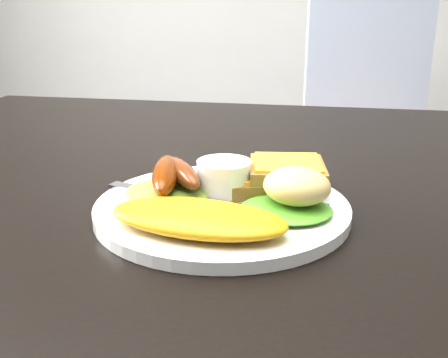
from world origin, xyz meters
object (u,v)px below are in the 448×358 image
dining_chair (365,149)px  plate (222,208)px  person (294,67)px  dining_table (263,180)px

dining_chair → plate: plate is taller
dining_chair → person: person is taller
dining_table → dining_chair: dining_table is taller
dining_chair → person: (-0.23, -0.62, 0.35)m
person → dining_chair: bearing=-93.0°
person → plate: size_ratio=6.65×
dining_table → person: 0.60m
dining_table → person: size_ratio=0.75×
person → plate: bearing=105.5°
dining_chair → person: 0.75m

